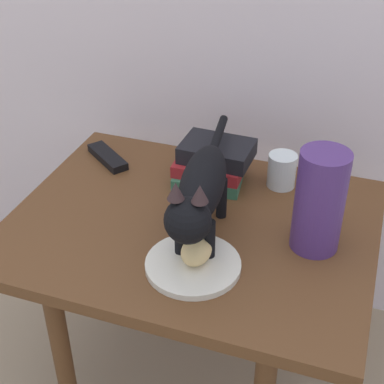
% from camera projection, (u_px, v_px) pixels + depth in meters
% --- Properties ---
extents(ground_plane, '(6.00, 6.00, 0.00)m').
position_uv_depth(ground_plane, '(192.00, 372.00, 1.59)').
color(ground_plane, gray).
extents(side_table, '(0.82, 0.63, 0.52)m').
position_uv_depth(side_table, '(192.00, 244.00, 1.34)').
color(side_table, brown).
rests_on(side_table, ground).
extents(plate, '(0.20, 0.20, 0.01)m').
position_uv_depth(plate, '(193.00, 265.00, 1.17)').
color(plate, silver).
rests_on(plate, side_table).
extents(bread_roll, '(0.06, 0.08, 0.05)m').
position_uv_depth(bread_roll, '(196.00, 251.00, 1.15)').
color(bread_roll, '#E0BC7A').
rests_on(bread_roll, plate).
extents(cat, '(0.13, 0.48, 0.23)m').
position_uv_depth(cat, '(200.00, 191.00, 1.16)').
color(cat, black).
rests_on(cat, side_table).
extents(book_stack, '(0.19, 0.15, 0.10)m').
position_uv_depth(book_stack, '(213.00, 163.00, 1.41)').
color(book_stack, '#336B4C').
rests_on(book_stack, side_table).
extents(green_vase, '(0.10, 0.10, 0.23)m').
position_uv_depth(green_vase, '(320.00, 201.00, 1.17)').
color(green_vase, '#4C2D72').
rests_on(green_vase, side_table).
extents(candle_jar, '(0.07, 0.07, 0.08)m').
position_uv_depth(candle_jar, '(282.00, 172.00, 1.41)').
color(candle_jar, silver).
rests_on(candle_jar, side_table).
extents(tv_remote, '(0.15, 0.12, 0.02)m').
position_uv_depth(tv_remote, '(108.00, 157.00, 1.52)').
color(tv_remote, black).
rests_on(tv_remote, side_table).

